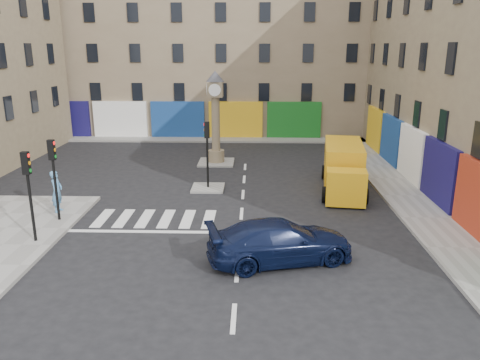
{
  "coord_description": "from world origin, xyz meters",
  "views": [
    {
      "loc": [
        0.55,
        -17.17,
        7.79
      ],
      "look_at": [
        -0.04,
        2.92,
        2.0
      ],
      "focal_mm": 35.0,
      "sensor_mm": 36.0,
      "label": 1
    }
  ],
  "objects_px": {
    "traffic_light_left_far": "(53,167)",
    "traffic_light_left_near": "(28,182)",
    "navy_sedan": "(280,241)",
    "yellow_van": "(344,168)",
    "traffic_light_island": "(207,144)",
    "pedestrian_blue": "(57,191)",
    "clock_pillar": "(216,112)"
  },
  "relations": [
    {
      "from": "traffic_light_left_near",
      "to": "yellow_van",
      "type": "height_order",
      "value": "traffic_light_left_near"
    },
    {
      "from": "traffic_light_left_near",
      "to": "clock_pillar",
      "type": "xyz_separation_m",
      "value": [
        6.3,
        13.8,
        0.93
      ]
    },
    {
      "from": "clock_pillar",
      "to": "navy_sedan",
      "type": "bearing_deg",
      "value": -76.65
    },
    {
      "from": "traffic_light_left_near",
      "to": "traffic_light_left_far",
      "type": "distance_m",
      "value": 2.4
    },
    {
      "from": "navy_sedan",
      "to": "clock_pillar",
      "type": "bearing_deg",
      "value": -1.89
    },
    {
      "from": "traffic_light_left_far",
      "to": "pedestrian_blue",
      "type": "height_order",
      "value": "traffic_light_left_far"
    },
    {
      "from": "traffic_light_left_far",
      "to": "pedestrian_blue",
      "type": "bearing_deg",
      "value": 112.76
    },
    {
      "from": "traffic_light_left_near",
      "to": "navy_sedan",
      "type": "distance_m",
      "value": 10.13
    },
    {
      "from": "clock_pillar",
      "to": "yellow_van",
      "type": "height_order",
      "value": "clock_pillar"
    },
    {
      "from": "navy_sedan",
      "to": "yellow_van",
      "type": "height_order",
      "value": "yellow_van"
    },
    {
      "from": "clock_pillar",
      "to": "pedestrian_blue",
      "type": "distance_m",
      "value": 12.57
    },
    {
      "from": "yellow_van",
      "to": "pedestrian_blue",
      "type": "relative_size",
      "value": 3.49
    },
    {
      "from": "traffic_light_left_near",
      "to": "traffic_light_island",
      "type": "height_order",
      "value": "traffic_light_left_near"
    },
    {
      "from": "navy_sedan",
      "to": "pedestrian_blue",
      "type": "xyz_separation_m",
      "value": [
        -10.32,
        4.75,
        0.36
      ]
    },
    {
      "from": "yellow_van",
      "to": "pedestrian_blue",
      "type": "height_order",
      "value": "yellow_van"
    },
    {
      "from": "clock_pillar",
      "to": "traffic_light_left_near",
      "type": "bearing_deg",
      "value": -114.55
    },
    {
      "from": "traffic_light_left_near",
      "to": "traffic_light_island",
      "type": "relative_size",
      "value": 1.0
    },
    {
      "from": "traffic_light_left_far",
      "to": "pedestrian_blue",
      "type": "xyz_separation_m",
      "value": [
        -0.45,
        1.07,
        -1.47
      ]
    },
    {
      "from": "traffic_light_left_far",
      "to": "pedestrian_blue",
      "type": "relative_size",
      "value": 1.85
    },
    {
      "from": "traffic_light_left_near",
      "to": "traffic_light_left_far",
      "type": "bearing_deg",
      "value": 90.0
    },
    {
      "from": "traffic_light_island",
      "to": "yellow_van",
      "type": "distance_m",
      "value": 7.73
    },
    {
      "from": "traffic_light_left_far",
      "to": "traffic_light_left_near",
      "type": "bearing_deg",
      "value": -90.0
    },
    {
      "from": "navy_sedan",
      "to": "yellow_van",
      "type": "xyz_separation_m",
      "value": [
        4.03,
        9.39,
        0.43
      ]
    },
    {
      "from": "traffic_light_left_near",
      "to": "traffic_light_island",
      "type": "xyz_separation_m",
      "value": [
        6.3,
        7.8,
        -0.03
      ]
    },
    {
      "from": "pedestrian_blue",
      "to": "traffic_light_island",
      "type": "bearing_deg",
      "value": -56.59
    },
    {
      "from": "pedestrian_blue",
      "to": "traffic_light_left_near",
      "type": "bearing_deg",
      "value": -171.94
    },
    {
      "from": "navy_sedan",
      "to": "pedestrian_blue",
      "type": "relative_size",
      "value": 2.72
    },
    {
      "from": "navy_sedan",
      "to": "pedestrian_blue",
      "type": "bearing_deg",
      "value": 50.07
    },
    {
      "from": "traffic_light_island",
      "to": "pedestrian_blue",
      "type": "bearing_deg",
      "value": -147.29
    },
    {
      "from": "traffic_light_left_near",
      "to": "navy_sedan",
      "type": "bearing_deg",
      "value": -7.39
    },
    {
      "from": "traffic_light_left_far",
      "to": "navy_sedan",
      "type": "xyz_separation_m",
      "value": [
        9.88,
        -3.68,
        -1.83
      ]
    },
    {
      "from": "traffic_light_island",
      "to": "yellow_van",
      "type": "height_order",
      "value": "traffic_light_island"
    }
  ]
}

